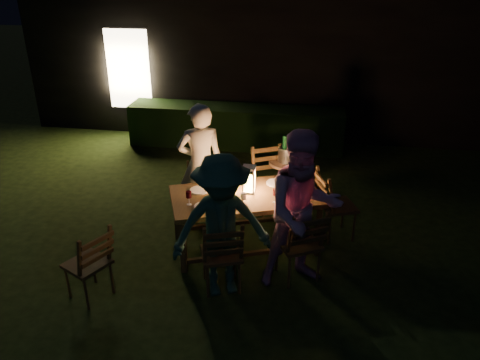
% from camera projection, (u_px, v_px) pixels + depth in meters
% --- Properties ---
extents(garden_envelope, '(40.00, 40.00, 3.20)m').
position_uv_depth(garden_envelope, '(274.00, 46.00, 10.81)').
color(garden_envelope, black).
rests_on(garden_envelope, ground).
extents(dining_table, '(2.04, 1.52, 0.76)m').
position_uv_depth(dining_table, '(246.00, 200.00, 5.84)').
color(dining_table, '#51381B').
rests_on(dining_table, ground).
extents(chair_near_left, '(0.56, 0.58, 0.97)m').
position_uv_depth(chair_near_left, '(222.00, 266.00, 5.24)').
color(chair_near_left, '#51381B').
rests_on(chair_near_left, ground).
extents(chair_near_right, '(0.63, 0.64, 1.01)m').
position_uv_depth(chair_near_right, '(298.00, 255.00, 5.41)').
color(chair_near_right, '#51381B').
rests_on(chair_near_right, ground).
extents(chair_far_left, '(0.50, 0.52, 0.89)m').
position_uv_depth(chair_far_left, '(203.00, 204.00, 6.61)').
color(chair_far_left, '#51381B').
rests_on(chair_far_left, ground).
extents(chair_far_right, '(0.63, 0.65, 1.03)m').
position_uv_depth(chair_far_right, '(271.00, 195.00, 6.79)').
color(chair_far_right, '#51381B').
rests_on(chair_far_right, ground).
extents(chair_end, '(0.61, 0.59, 1.00)m').
position_uv_depth(chair_end, '(335.00, 216.00, 6.24)').
color(chair_end, '#51381B').
rests_on(chair_end, ground).
extents(chair_spare, '(0.59, 0.58, 0.94)m').
position_uv_depth(chair_spare, '(90.00, 275.00, 5.11)').
color(chair_spare, '#51381B').
rests_on(chair_spare, ground).
extents(person_house_side, '(0.74, 0.61, 1.72)m').
position_uv_depth(person_house_side, '(201.00, 164.00, 6.40)').
color(person_house_side, white).
rests_on(person_house_side, ground).
extents(person_opp_right, '(1.09, 0.98, 1.85)m').
position_uv_depth(person_opp_right, '(303.00, 211.00, 5.10)').
color(person_opp_right, '#D895C2').
rests_on(person_opp_right, ground).
extents(person_opp_left, '(1.23, 0.97, 1.66)m').
position_uv_depth(person_opp_left, '(222.00, 227.00, 4.97)').
color(person_opp_left, '#2C5845').
rests_on(person_opp_left, ground).
extents(lantern, '(0.16, 0.16, 0.35)m').
position_uv_depth(lantern, '(249.00, 181.00, 5.79)').
color(lantern, white).
rests_on(lantern, dining_table).
extents(plate_far_left, '(0.25, 0.25, 0.01)m').
position_uv_depth(plate_far_left, '(200.00, 190.00, 5.89)').
color(plate_far_left, white).
rests_on(plate_far_left, dining_table).
extents(plate_near_left, '(0.25, 0.25, 0.01)m').
position_uv_depth(plate_near_left, '(205.00, 207.00, 5.50)').
color(plate_near_left, white).
rests_on(plate_near_left, dining_table).
extents(plate_far_right, '(0.25, 0.25, 0.01)m').
position_uv_depth(plate_far_right, '(276.00, 183.00, 6.08)').
color(plate_far_right, white).
rests_on(plate_far_right, dining_table).
extents(plate_near_right, '(0.25, 0.25, 0.01)m').
position_uv_depth(plate_near_right, '(286.00, 198.00, 5.69)').
color(plate_near_right, white).
rests_on(plate_near_right, dining_table).
extents(wineglass_a, '(0.06, 0.06, 0.18)m').
position_uv_depth(wineglass_a, '(218.00, 181.00, 5.96)').
color(wineglass_a, '#59070F').
rests_on(wineglass_a, dining_table).
extents(wineglass_b, '(0.06, 0.06, 0.18)m').
position_uv_depth(wineglass_b, '(189.00, 198.00, 5.53)').
color(wineglass_b, '#59070F').
rests_on(wineglass_b, dining_table).
extents(wineglass_c, '(0.06, 0.06, 0.18)m').
position_uv_depth(wineglass_c, '(276.00, 196.00, 5.58)').
color(wineglass_c, '#59070F').
rests_on(wineglass_c, dining_table).
extents(wineglass_d, '(0.06, 0.06, 0.18)m').
position_uv_depth(wineglass_d, '(289.00, 177.00, 6.04)').
color(wineglass_d, '#59070F').
rests_on(wineglass_d, dining_table).
extents(wineglass_e, '(0.06, 0.06, 0.18)m').
position_uv_depth(wineglass_e, '(243.00, 200.00, 5.48)').
color(wineglass_e, silver).
rests_on(wineglass_e, dining_table).
extents(bottle_table, '(0.07, 0.07, 0.28)m').
position_uv_depth(bottle_table, '(226.00, 186.00, 5.70)').
color(bottle_table, '#0F471E').
rests_on(bottle_table, dining_table).
extents(napkin_left, '(0.18, 0.14, 0.01)m').
position_uv_depth(napkin_left, '(239.00, 207.00, 5.49)').
color(napkin_left, red).
rests_on(napkin_left, dining_table).
extents(napkin_right, '(0.18, 0.14, 0.01)m').
position_uv_depth(napkin_right, '(296.00, 201.00, 5.64)').
color(napkin_right, red).
rests_on(napkin_right, dining_table).
extents(phone, '(0.14, 0.07, 0.01)m').
position_uv_depth(phone, '(200.00, 211.00, 5.42)').
color(phone, black).
rests_on(phone, dining_table).
extents(side_table, '(0.56, 0.56, 0.75)m').
position_uv_depth(side_table, '(288.00, 166.00, 6.83)').
color(side_table, '#8B6345').
rests_on(side_table, ground).
extents(ice_bucket, '(0.30, 0.30, 0.22)m').
position_uv_depth(ice_bucket, '(288.00, 154.00, 6.74)').
color(ice_bucket, '#A5A8AD').
rests_on(ice_bucket, side_table).
extents(bottle_bucket_a, '(0.07, 0.07, 0.32)m').
position_uv_depth(bottle_bucket_a, '(285.00, 151.00, 6.69)').
color(bottle_bucket_a, '#0F471E').
rests_on(bottle_bucket_a, side_table).
extents(bottle_bucket_b, '(0.07, 0.07, 0.32)m').
position_uv_depth(bottle_bucket_b, '(292.00, 150.00, 6.75)').
color(bottle_bucket_b, '#0F471E').
rests_on(bottle_bucket_b, side_table).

